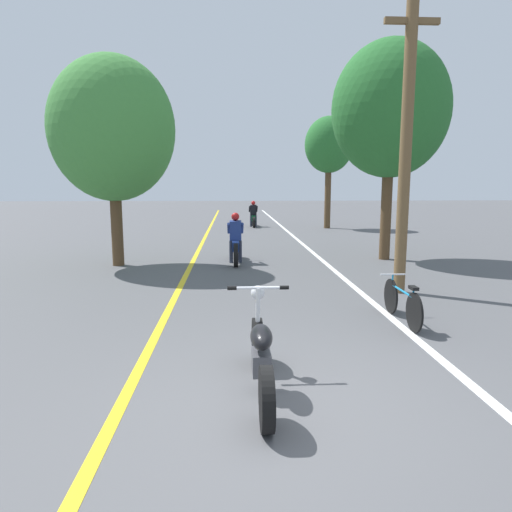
{
  "coord_description": "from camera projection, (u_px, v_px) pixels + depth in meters",
  "views": [
    {
      "loc": [
        -0.53,
        -4.39,
        2.27
      ],
      "look_at": [
        -0.07,
        4.33,
        0.9
      ],
      "focal_mm": 32.0,
      "sensor_mm": 36.0,
      "label": 1
    }
  ],
  "objects": [
    {
      "name": "motorcycle_foreground",
      "position": [
        261.0,
        355.0,
        5.0
      ],
      "size": [
        0.74,
        2.16,
        1.08
      ],
      "color": "black",
      "rests_on": "ground"
    },
    {
      "name": "lane_stripe_edge",
      "position": [
        305.0,
        246.0,
        16.99
      ],
      "size": [
        0.14,
        48.0,
        0.01
      ],
      "primitive_type": "cube",
      "color": "white",
      "rests_on": "ground"
    },
    {
      "name": "roadside_tree_right_near",
      "position": [
        391.0,
        110.0,
        13.34
      ],
      "size": [
        3.45,
        3.1,
        6.43
      ],
      "color": "#513A23",
      "rests_on": "ground"
    },
    {
      "name": "bicycle_parked",
      "position": [
        402.0,
        302.0,
        7.56
      ],
      "size": [
        0.44,
        1.68,
        0.73
      ],
      "color": "black",
      "rests_on": "ground"
    },
    {
      "name": "lane_stripe_center",
      "position": [
        200.0,
        247.0,
        16.78
      ],
      "size": [
        0.14,
        48.0,
        0.01
      ],
      "primitive_type": "cube",
      "color": "yellow",
      "rests_on": "ground"
    },
    {
      "name": "roadside_tree_left",
      "position": [
        112.0,
        130.0,
        12.39
      ],
      "size": [
        3.4,
        3.06,
        5.72
      ],
      "color": "#513A23",
      "rests_on": "ground"
    },
    {
      "name": "motorcycle_rider_far",
      "position": [
        253.0,
        217.0,
        24.78
      ],
      "size": [
        0.5,
        1.93,
        1.4
      ],
      "color": "black",
      "rests_on": "ground"
    },
    {
      "name": "ground_plane",
      "position": [
        285.0,
        407.0,
        4.71
      ],
      "size": [
        120.0,
        120.0,
        0.0
      ],
      "primitive_type": "plane",
      "color": "#515154"
    },
    {
      "name": "utility_pole",
      "position": [
        406.0,
        143.0,
        9.24
      ],
      "size": [
        1.1,
        0.24,
        6.02
      ],
      "color": "brown",
      "rests_on": "ground"
    },
    {
      "name": "roadside_tree_right_far",
      "position": [
        329.0,
        146.0,
        23.34
      ],
      "size": [
        2.49,
        2.24,
        5.72
      ],
      "color": "#513A23",
      "rests_on": "ground"
    },
    {
      "name": "motorcycle_rider_lead",
      "position": [
        236.0,
        244.0,
        13.36
      ],
      "size": [
        0.5,
        2.16,
        1.46
      ],
      "color": "black",
      "rests_on": "ground"
    }
  ]
}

